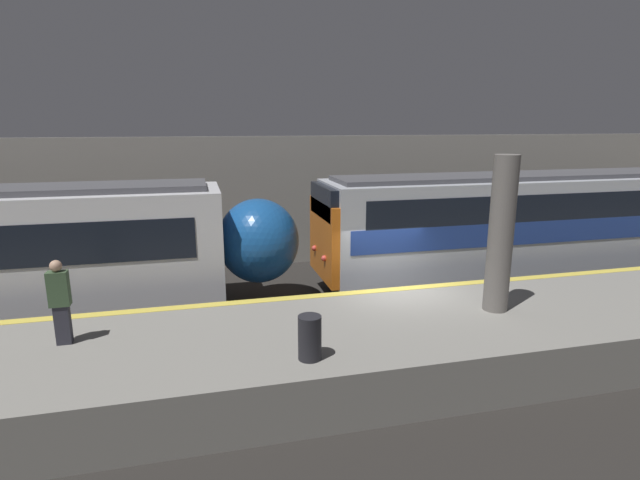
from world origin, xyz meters
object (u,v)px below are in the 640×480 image
support_pillar_near (501,235)px  person_waiting (60,300)px  trash_bin (310,338)px  train_boxy (532,227)px

support_pillar_near → person_waiting: bearing=177.3°
trash_bin → train_boxy: bearing=33.6°
trash_bin → support_pillar_near: bearing=16.3°
support_pillar_near → train_boxy: size_ratio=0.24×
train_boxy → person_waiting: size_ratio=8.76×
train_boxy → trash_bin: 11.15m
train_boxy → support_pillar_near: bearing=-133.1°
person_waiting → trash_bin: size_ratio=2.04×
person_waiting → trash_bin: 5.00m
support_pillar_near → person_waiting: support_pillar_near is taller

